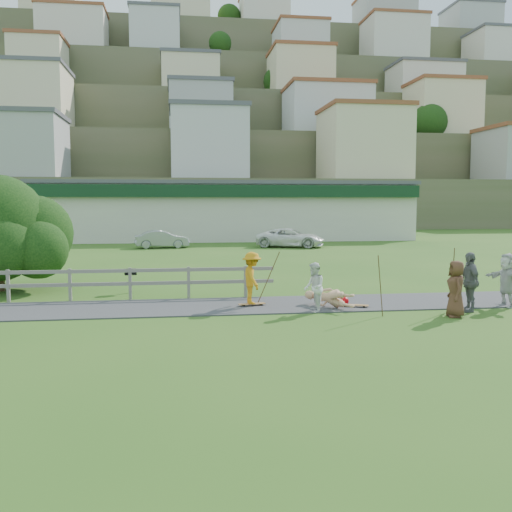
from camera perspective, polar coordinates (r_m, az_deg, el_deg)
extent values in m
plane|color=#305D1A|center=(16.87, -6.49, -6.07)|extent=(260.00, 260.00, 0.00)
cube|color=#3A3A3D|center=(18.33, -6.62, -5.08)|extent=(34.00, 3.00, 0.04)
cube|color=slate|center=(20.79, -23.55, -2.77)|extent=(0.10, 0.10, 1.10)
cube|color=slate|center=(20.34, -18.11, -2.75)|extent=(0.10, 0.10, 1.10)
cube|color=slate|center=(20.08, -12.48, -2.71)|extent=(0.10, 0.10, 1.10)
cube|color=slate|center=(20.02, -6.76, -2.64)|extent=(0.10, 0.10, 1.10)
cube|color=slate|center=(20.16, -1.06, -2.55)|extent=(0.10, 0.10, 1.10)
cube|color=slate|center=(20.38, -19.53, -1.51)|extent=(15.00, 0.08, 0.12)
cube|color=slate|center=(20.44, -19.49, -2.76)|extent=(15.00, 0.08, 0.12)
cube|color=beige|center=(51.72, -3.10, 4.41)|extent=(32.00, 10.00, 4.80)
cube|color=#12321B|center=(46.54, -2.56, 6.51)|extent=(32.00, 0.60, 1.00)
cube|color=#4F5055|center=(51.73, -3.11, 7.24)|extent=(32.50, 10.50, 0.30)
cube|color=#495532|center=(71.52, -7.68, 5.15)|extent=(220.00, 14.00, 6.00)
cube|color=beige|center=(71.78, -7.75, 10.35)|extent=(10.00, 9.00, 7.00)
cube|color=#4F5055|center=(72.20, -7.79, 13.31)|extent=(10.40, 9.40, 0.50)
cube|color=#495532|center=(84.58, -7.76, 7.57)|extent=(220.00, 14.00, 13.00)
cube|color=beige|center=(85.53, -7.85, 14.28)|extent=(10.00, 9.00, 7.00)
cube|color=#4F5055|center=(86.19, -7.88, 16.74)|extent=(10.40, 9.40, 0.50)
cube|color=#495532|center=(97.78, -7.82, 9.63)|extent=(220.00, 14.00, 21.00)
cube|color=beige|center=(99.78, -7.93, 17.67)|extent=(10.00, 9.00, 7.00)
cube|color=#4F5055|center=(100.64, -7.96, 19.76)|extent=(10.40, 9.40, 0.50)
cube|color=#495532|center=(111.13, -7.88, 11.45)|extent=(220.00, 14.00, 30.00)
cube|color=beige|center=(114.55, -8.01, 20.69)|extent=(10.00, 9.00, 7.00)
cube|color=#4F5055|center=(115.60, -8.03, 22.49)|extent=(10.40, 9.40, 0.50)
cube|color=#495532|center=(125.63, -7.92, 13.05)|extent=(220.00, 14.00, 40.00)
cube|color=beige|center=(130.83, -8.07, 23.31)|extent=(10.00, 9.00, 7.00)
imported|color=orange|center=(18.20, -0.41, -2.52)|extent=(0.74, 1.14, 1.67)
imported|color=tan|center=(18.21, 7.33, -4.18)|extent=(1.69, 1.42, 0.65)
imported|color=white|center=(17.41, 5.82, -3.15)|extent=(0.62, 0.78, 1.53)
imported|color=slate|center=(18.62, 20.56, -2.44)|extent=(0.51, 1.10, 1.83)
imported|color=#543221|center=(17.61, 19.36, -3.12)|extent=(0.68, 0.90, 1.66)
imported|color=beige|center=(19.89, 23.79, -2.21)|extent=(0.67, 1.65, 1.74)
imported|color=gray|center=(41.79, -9.42, 1.67)|extent=(3.99, 1.78, 1.27)
imported|color=white|center=(41.93, 3.46, 1.83)|extent=(5.49, 3.85, 1.39)
sphere|color=#B30509|center=(18.74, 8.82, -4.48)|extent=(0.29, 0.29, 0.29)
cylinder|color=#503820|center=(18.66, 1.26, -1.99)|extent=(0.03, 0.03, 1.88)
cylinder|color=#503820|center=(17.07, 12.33, -2.93)|extent=(0.03, 0.03, 1.82)
cylinder|color=#503820|center=(18.42, 19.06, -2.27)|extent=(0.03, 0.03, 1.96)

